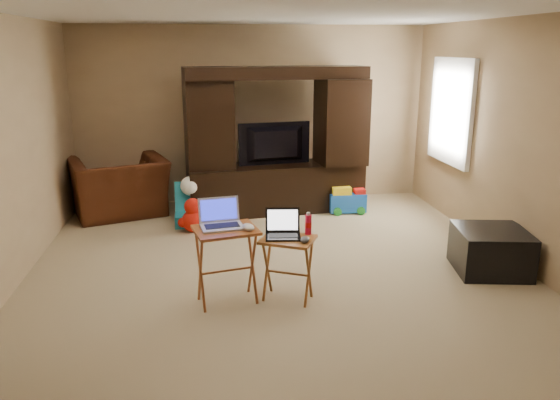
{
  "coord_description": "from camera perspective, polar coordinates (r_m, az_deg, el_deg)",
  "views": [
    {
      "loc": [
        -0.68,
        -5.12,
        2.2
      ],
      "look_at": [
        0.0,
        -0.2,
        0.8
      ],
      "focal_mm": 35.0,
      "sensor_mm": 36.0,
      "label": 1
    }
  ],
  "objects": [
    {
      "name": "floor",
      "position": [
        5.61,
        -0.28,
        -7.33
      ],
      "size": [
        5.5,
        5.5,
        0.0
      ],
      "primitive_type": "plane",
      "color": "tan",
      "rests_on": "ground"
    },
    {
      "name": "ceiling",
      "position": [
        5.18,
        -0.32,
        19.06
      ],
      "size": [
        5.5,
        5.5,
        0.0
      ],
      "primitive_type": "plane",
      "rotation": [
        3.14,
        0.0,
        0.0
      ],
      "color": "silver",
      "rests_on": "ground"
    },
    {
      "name": "wall_back",
      "position": [
        7.96,
        -2.96,
        8.86
      ],
      "size": [
        5.0,
        0.0,
        5.0
      ],
      "primitive_type": "plane",
      "rotation": [
        1.57,
        0.0,
        0.0
      ],
      "color": "tan",
      "rests_on": "ground"
    },
    {
      "name": "wall_front",
      "position": [
        2.64,
        7.65,
        -5.45
      ],
      "size": [
        5.0,
        0.0,
        5.0
      ],
      "primitive_type": "plane",
      "rotation": [
        -1.57,
        0.0,
        0.0
      ],
      "color": "tan",
      "rests_on": "ground"
    },
    {
      "name": "wall_left",
      "position": [
        5.52,
        -27.07,
        4.09
      ],
      "size": [
        0.0,
        5.5,
        5.5
      ],
      "primitive_type": "plane",
      "rotation": [
        1.57,
        0.0,
        1.57
      ],
      "color": "tan",
      "rests_on": "ground"
    },
    {
      "name": "wall_right",
      "position": [
        6.1,
        23.77,
        5.45
      ],
      "size": [
        0.0,
        5.5,
        5.5
      ],
      "primitive_type": "plane",
      "rotation": [
        1.57,
        0.0,
        -1.57
      ],
      "color": "tan",
      "rests_on": "ground"
    },
    {
      "name": "window_pane",
      "position": [
        7.43,
        17.58,
        8.83
      ],
      "size": [
        0.0,
        1.2,
        1.2
      ],
      "primitive_type": "plane",
      "rotation": [
        1.57,
        0.0,
        -1.57
      ],
      "color": "white",
      "rests_on": "ground"
    },
    {
      "name": "window_frame",
      "position": [
        7.42,
        17.44,
        8.83
      ],
      "size": [
        0.06,
        1.14,
        1.34
      ],
      "primitive_type": "cube",
      "color": "white",
      "rests_on": "ground"
    },
    {
      "name": "entertainment_center",
      "position": [
        7.37,
        -0.42,
        6.19
      ],
      "size": [
        2.44,
        0.85,
        1.95
      ],
      "primitive_type": "cube",
      "rotation": [
        0.0,
        0.0,
        0.11
      ],
      "color": "black",
      "rests_on": "floor"
    },
    {
      "name": "television",
      "position": [
        7.34,
        -0.37,
        5.82
      ],
      "size": [
        1.0,
        0.28,
        0.57
      ],
      "primitive_type": "imported",
      "rotation": [
        0.0,
        0.0,
        3.3
      ],
      "color": "black",
      "rests_on": "entertainment_center"
    },
    {
      "name": "recliner",
      "position": [
        7.63,
        -16.44,
        1.34
      ],
      "size": [
        1.47,
        1.37,
        0.78
      ],
      "primitive_type": "imported",
      "rotation": [
        0.0,
        0.0,
        3.47
      ],
      "color": "#4D2510",
      "rests_on": "floor"
    },
    {
      "name": "child_rocker",
      "position": [
        7.03,
        -9.32,
        -0.44
      ],
      "size": [
        0.41,
        0.46,
        0.53
      ],
      "primitive_type": null,
      "rotation": [
        0.0,
        0.0,
        0.01
      ],
      "color": "teal",
      "rests_on": "floor"
    },
    {
      "name": "plush_toy",
      "position": [
        6.76,
        -9.08,
        -1.55
      ],
      "size": [
        0.39,
        0.32,
        0.43
      ],
      "primitive_type": null,
      "color": "red",
      "rests_on": "floor"
    },
    {
      "name": "push_toy",
      "position": [
        7.53,
        7.01,
        0.13
      ],
      "size": [
        0.52,
        0.38,
        0.38
      ],
      "primitive_type": null,
      "rotation": [
        0.0,
        0.0,
        -0.03
      ],
      "color": "blue",
      "rests_on": "floor"
    },
    {
      "name": "ottoman",
      "position": [
        5.91,
        21.15,
        -4.95
      ],
      "size": [
        0.79,
        0.79,
        0.44
      ],
      "primitive_type": "cube",
      "rotation": [
        0.0,
        0.0,
        -0.17
      ],
      "color": "black",
      "rests_on": "floor"
    },
    {
      "name": "tray_table_left",
      "position": [
        4.84,
        -5.59,
        -6.86
      ],
      "size": [
        0.61,
        0.53,
        0.69
      ],
      "primitive_type": "cube",
      "rotation": [
        0.0,
        0.0,
        0.22
      ],
      "color": "#9F5526",
      "rests_on": "floor"
    },
    {
      "name": "tray_table_right",
      "position": [
        4.89,
        0.81,
        -7.23
      ],
      "size": [
        0.56,
        0.52,
        0.58
      ],
      "primitive_type": "cube",
      "rotation": [
        0.0,
        0.0,
        -0.46
      ],
      "color": "brown",
      "rests_on": "floor"
    },
    {
      "name": "laptop_left",
      "position": [
        4.71,
        -6.12,
        -1.52
      ],
      "size": [
        0.4,
        0.34,
        0.24
      ],
      "primitive_type": "cube",
      "rotation": [
        0.0,
        0.0,
        0.14
      ],
      "color": "#ABAAAF",
      "rests_on": "tray_table_left"
    },
    {
      "name": "laptop_right",
      "position": [
        4.76,
        0.32,
        -2.59
      ],
      "size": [
        0.33,
        0.29,
        0.24
      ],
      "primitive_type": "cube",
      "rotation": [
        0.0,
        0.0,
        -0.11
      ],
      "color": "black",
      "rests_on": "tray_table_right"
    },
    {
      "name": "mouse_left",
      "position": [
        4.66,
        -3.33,
        -2.85
      ],
      "size": [
        0.14,
        0.16,
        0.06
      ],
      "primitive_type": "ellipsoid",
      "rotation": [
        0.0,
        0.0,
        0.39
      ],
      "color": "silver",
      "rests_on": "tray_table_left"
    },
    {
      "name": "mouse_right",
      "position": [
        4.69,
        2.63,
        -4.15
      ],
      "size": [
        0.11,
        0.14,
        0.05
      ],
      "primitive_type": "ellipsoid",
      "rotation": [
        0.0,
        0.0,
        -0.38
      ],
      "color": "#393A3E",
      "rests_on": "tray_table_right"
    },
    {
      "name": "water_bottle",
      "position": [
        4.86,
        2.97,
        -2.59
      ],
      "size": [
        0.06,
        0.06,
        0.18
      ],
      "primitive_type": "cylinder",
      "color": "red",
      "rests_on": "tray_table_right"
    }
  ]
}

